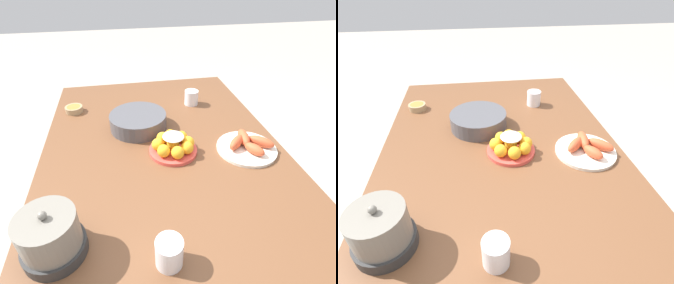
{
  "view_description": "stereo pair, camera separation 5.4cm",
  "coord_description": "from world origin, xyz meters",
  "views": [
    {
      "loc": [
        -0.95,
        0.16,
        1.43
      ],
      "look_at": [
        -0.02,
        -0.02,
        0.76
      ],
      "focal_mm": 28.0,
      "sensor_mm": 36.0,
      "label": 1
    },
    {
      "loc": [
        -0.96,
        0.1,
        1.43
      ],
      "look_at": [
        -0.02,
        -0.02,
        0.76
      ],
      "focal_mm": 28.0,
      "sensor_mm": 36.0,
      "label": 2
    }
  ],
  "objects": [
    {
      "name": "warming_pot",
      "position": [
        -0.45,
        0.4,
        0.8
      ],
      "size": [
        0.18,
        0.18,
        0.17
      ],
      "color": "#2D2D2D",
      "rests_on": "dining_table"
    },
    {
      "name": "seafood_platter",
      "position": [
        -0.09,
        -0.37,
        0.75
      ],
      "size": [
        0.26,
        0.26,
        0.06
      ],
      "color": "silver",
      "rests_on": "dining_table"
    },
    {
      "name": "serving_bowl",
      "position": [
        0.19,
        0.09,
        0.77
      ],
      "size": [
        0.28,
        0.28,
        0.08
      ],
      "color": "#4C4C51",
      "rests_on": "dining_table"
    },
    {
      "name": "cup_near",
      "position": [
        0.39,
        -0.24,
        0.77
      ],
      "size": [
        0.08,
        0.08,
        0.08
      ],
      "color": "white",
      "rests_on": "dining_table"
    },
    {
      "name": "cake_plate",
      "position": [
        -0.04,
        -0.04,
        0.76
      ],
      "size": [
        0.21,
        0.21,
        0.09
      ],
      "color": "#E04C42",
      "rests_on": "dining_table"
    },
    {
      "name": "dining_table",
      "position": [
        0.0,
        0.0,
        0.65
      ],
      "size": [
        1.55,
        1.07,
        0.72
      ],
      "color": "brown",
      "rests_on": "ground_plane"
    },
    {
      "name": "cup_far",
      "position": [
        -0.55,
        0.08,
        0.77
      ],
      "size": [
        0.08,
        0.08,
        0.09
      ],
      "color": "white",
      "rests_on": "dining_table"
    },
    {
      "name": "sauce_bowl",
      "position": [
        0.42,
        0.43,
        0.74
      ],
      "size": [
        0.09,
        0.09,
        0.03
      ],
      "color": "tan",
      "rests_on": "dining_table"
    },
    {
      "name": "ground_plane",
      "position": [
        0.0,
        0.0,
        0.0
      ],
      "size": [
        12.0,
        12.0,
        0.0
      ],
      "primitive_type": "plane",
      "color": "#B2A899"
    }
  ]
}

